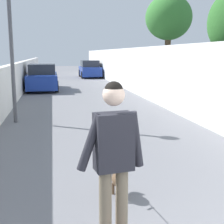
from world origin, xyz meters
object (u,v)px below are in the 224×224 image
at_px(lamp_post, 10,19).
at_px(person_skateboarder, 114,154).
at_px(dog, 119,179).
at_px(car_far, 90,69).
at_px(car_near, 43,78).
at_px(tree_right_near, 169,19).

xyz_separation_m(lamp_post, person_skateboarder, (-7.09, -1.78, -2.01)).
height_order(dog, car_far, car_far).
bearing_deg(car_near, car_far, -22.76).
height_order(lamp_post, car_far, lamp_post).
bearing_deg(car_far, lamp_post, 166.09).
relative_size(tree_right_near, car_far, 1.21).
distance_m(person_skateboarder, car_near, 16.10).
height_order(tree_right_near, car_far, tree_right_near).
bearing_deg(car_far, person_skateboarder, 173.80).
height_order(tree_right_near, lamp_post, tree_right_near).
height_order(dog, car_near, car_near).
distance_m(car_near, car_far, 10.19).
bearing_deg(dog, person_skateboarder, 165.87).
bearing_deg(dog, car_near, 5.97).
relative_size(person_skateboarder, car_near, 0.42).
relative_size(tree_right_near, dog, 2.90).
relative_size(lamp_post, person_skateboarder, 2.59).
bearing_deg(dog, tree_right_near, -24.16).
xyz_separation_m(lamp_post, dog, (-5.70, -2.13, -2.88)).
bearing_deg(tree_right_near, person_skateboarder, 156.97).
height_order(tree_right_near, dog, tree_right_near).
height_order(lamp_post, car_near, lamp_post).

